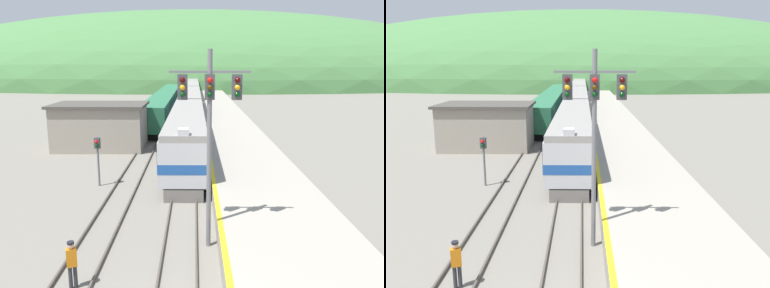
# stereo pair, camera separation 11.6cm
# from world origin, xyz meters

# --- Properties ---
(track_main) EXTENTS (1.52, 180.00, 0.16)m
(track_main) POSITION_xyz_m (0.00, 70.00, 0.08)
(track_main) COLOR #4C443D
(track_main) RESTS_ON ground
(track_siding) EXTENTS (1.51, 180.00, 0.16)m
(track_siding) POSITION_xyz_m (-3.83, 70.00, 0.08)
(track_siding) COLOR #4C443D
(track_siding) RESTS_ON ground
(platform) EXTENTS (5.86, 140.00, 1.09)m
(platform) POSITION_xyz_m (4.58, 50.00, 0.54)
(platform) COLOR #9E9689
(platform) RESTS_ON ground
(distant_hills) EXTENTS (235.15, 105.82, 52.76)m
(distant_hills) POSITION_xyz_m (0.00, 137.69, 0.00)
(distant_hills) COLOR #477A42
(distant_hills) RESTS_ON ground
(station_shed) EXTENTS (8.59, 5.43, 4.22)m
(station_shed) POSITION_xyz_m (-8.17, 25.66, 2.13)
(station_shed) COLOR gray
(station_shed) RESTS_ON ground
(express_train_lead_car) EXTENTS (3.00, 21.40, 4.30)m
(express_train_lead_car) POSITION_xyz_m (0.00, 22.00, 2.16)
(express_train_lead_car) COLOR black
(express_train_lead_car) RESTS_ON ground
(carriage_second) EXTENTS (2.99, 22.16, 3.94)m
(carriage_second) POSITION_xyz_m (0.00, 44.89, 2.14)
(carriage_second) COLOR black
(carriage_second) RESTS_ON ground
(carriage_third) EXTENTS (2.99, 22.16, 3.94)m
(carriage_third) POSITION_xyz_m (0.00, 67.93, 2.14)
(carriage_third) COLOR black
(carriage_third) RESTS_ON ground
(carriage_fourth) EXTENTS (2.99, 22.16, 3.94)m
(carriage_fourth) POSITION_xyz_m (0.00, 90.97, 2.14)
(carriage_fourth) COLOR black
(carriage_fourth) RESTS_ON ground
(carriage_fifth) EXTENTS (2.99, 22.16, 3.94)m
(carriage_fifth) POSITION_xyz_m (0.00, 114.01, 2.14)
(carriage_fifth) COLOR black
(carriage_fifth) RESTS_ON ground
(siding_train) EXTENTS (2.90, 40.94, 3.51)m
(siding_train) POSITION_xyz_m (-3.83, 48.71, 1.81)
(siding_train) COLOR black
(siding_train) RESTS_ON ground
(signal_mast_main) EXTENTS (3.30, 0.42, 8.48)m
(signal_mast_main) POSITION_xyz_m (1.25, 6.44, 5.86)
(signal_mast_main) COLOR slate
(signal_mast_main) RESTS_ON ground
(signal_post_siding) EXTENTS (0.36, 0.42, 3.28)m
(signal_post_siding) POSITION_xyz_m (-5.63, 14.60, 2.37)
(signal_post_siding) COLOR slate
(signal_post_siding) RESTS_ON ground
(track_worker) EXTENTS (0.41, 0.33, 1.81)m
(track_worker) POSITION_xyz_m (-3.71, 3.20, 1.04)
(track_worker) COLOR #2D2D33
(track_worker) RESTS_ON ground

